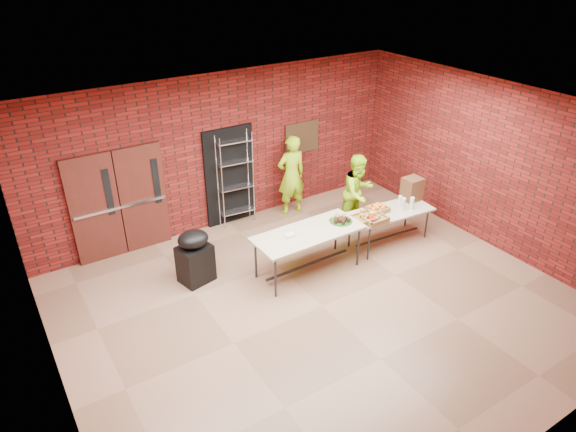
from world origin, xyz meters
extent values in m
cube|color=brown|center=(0.00, 0.00, -0.02)|extent=(8.00, 7.00, 0.04)
cube|color=silver|center=(0.00, 0.00, 3.22)|extent=(8.00, 7.00, 0.04)
cube|color=maroon|center=(0.00, 3.52, 1.60)|extent=(8.00, 0.04, 3.20)
cube|color=maroon|center=(0.00, -3.52, 1.60)|extent=(8.00, 0.04, 3.20)
cube|color=maroon|center=(-4.02, 0.00, 1.60)|extent=(0.04, 7.00, 3.20)
cube|color=maroon|center=(4.02, 0.00, 1.60)|extent=(0.04, 7.00, 3.20)
cube|color=#4D1A16|center=(-2.65, 3.44, 1.05)|extent=(0.88, 0.08, 2.10)
cube|color=#4D1A16|center=(-1.75, 3.44, 1.05)|extent=(0.88, 0.08, 2.10)
cube|color=black|center=(-2.37, 3.39, 1.35)|extent=(0.12, 0.02, 0.90)
cube|color=black|center=(-1.47, 3.39, 1.35)|extent=(0.12, 0.02, 0.90)
cube|color=#AAA9B0|center=(-2.20, 3.38, 1.00)|extent=(1.70, 0.04, 0.05)
cube|color=black|center=(0.10, 3.46, 1.05)|extent=(1.10, 0.06, 2.10)
cube|color=#3A2917|center=(1.90, 3.45, 1.55)|extent=(0.85, 0.04, 0.70)
cube|color=#B5A78A|center=(0.39, 0.99, 0.81)|extent=(2.03, 0.87, 0.04)
cube|color=#29292E|center=(0.39, 0.99, 0.13)|extent=(1.79, 0.07, 0.03)
cylinder|color=#29292E|center=(-0.51, 1.32, 0.39)|extent=(0.04, 0.04, 0.78)
cylinder|color=#29292E|center=(1.28, 1.32, 0.39)|extent=(0.04, 0.04, 0.78)
cylinder|color=#29292E|center=(-0.51, 0.65, 0.39)|extent=(0.04, 0.04, 0.78)
cylinder|color=#29292E|center=(1.28, 0.65, 0.39)|extent=(0.04, 0.04, 0.78)
cube|color=#B5A78A|center=(2.33, 0.97, 0.69)|extent=(1.77, 0.86, 0.04)
cube|color=#29292E|center=(2.33, 0.97, 0.11)|extent=(1.52, 0.16, 0.03)
cylinder|color=#29292E|center=(1.57, 1.26, 0.33)|extent=(0.03, 0.03, 0.67)
cylinder|color=#29292E|center=(3.09, 1.26, 0.33)|extent=(0.03, 0.03, 0.67)
cylinder|color=#29292E|center=(1.57, 0.68, 0.33)|extent=(0.03, 0.03, 0.67)
cylinder|color=#29292E|center=(3.09, 0.68, 0.33)|extent=(0.03, 0.03, 0.67)
cube|color=#9D6C3F|center=(1.63, 0.92, 0.74)|extent=(0.46, 0.36, 0.07)
cube|color=#9D6C3F|center=(2.08, 1.08, 0.74)|extent=(0.41, 0.32, 0.06)
cube|color=#9D6C3F|center=(1.77, 0.80, 0.74)|extent=(0.45, 0.35, 0.07)
cylinder|color=#185115|center=(1.11, 0.99, 0.84)|extent=(0.42, 0.42, 0.02)
cube|color=silver|center=(0.02, 1.02, 0.86)|extent=(0.18, 0.12, 0.06)
cube|color=brown|center=(3.02, 1.12, 0.94)|extent=(0.36, 0.32, 0.47)
cylinder|color=silver|center=(2.56, 0.87, 0.83)|extent=(0.09, 0.09, 0.26)
cylinder|color=silver|center=(2.73, 0.81, 0.83)|extent=(0.08, 0.08, 0.25)
cylinder|color=silver|center=(2.62, 1.02, 0.82)|extent=(0.07, 0.07, 0.22)
cube|color=black|center=(-1.45, 1.82, 0.35)|extent=(0.64, 0.56, 0.70)
ellipsoid|color=black|center=(-1.45, 1.82, 0.85)|extent=(0.63, 0.57, 0.30)
imported|color=#9ADA18|center=(1.40, 3.10, 0.89)|extent=(0.69, 0.48, 1.79)
imported|color=#9ADA18|center=(2.16, 1.77, 0.82)|extent=(0.87, 0.72, 1.64)
camera|label=1|loc=(-4.15, -5.41, 5.39)|focal=32.00mm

